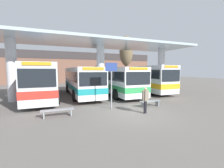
% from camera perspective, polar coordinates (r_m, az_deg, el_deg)
% --- Properties ---
extents(ground_plane, '(100.00, 100.00, 0.00)m').
position_cam_1_polar(ground_plane, '(10.26, 8.84, -10.88)').
color(ground_plane, '#605B56').
extents(townhouse_backdrop, '(40.00, 0.58, 7.07)m').
position_cam_1_polar(townhouse_backdrop, '(35.96, -14.16, 7.10)').
color(townhouse_backdrop, brown).
rests_on(townhouse_backdrop, ground_plane).
extents(station_canopy, '(21.70, 6.39, 5.92)m').
position_cam_1_polar(station_canopy, '(16.81, -4.43, 12.61)').
color(station_canopy, silver).
rests_on(station_canopy, ground_plane).
extents(transit_bus_left_bay, '(2.93, 11.74, 3.42)m').
position_cam_1_polar(transit_bus_left_bay, '(16.86, -24.56, 1.55)').
color(transit_bus_left_bay, silver).
rests_on(transit_bus_left_bay, ground_plane).
extents(transit_bus_center_bay, '(2.81, 11.48, 3.12)m').
position_cam_1_polar(transit_bus_center_bay, '(17.61, -11.79, 1.59)').
color(transit_bus_center_bay, white).
rests_on(transit_bus_center_bay, ground_plane).
extents(transit_bus_right_bay, '(2.91, 10.47, 3.13)m').
position_cam_1_polar(transit_bus_right_bay, '(17.66, 1.19, 1.73)').
color(transit_bus_right_bay, white).
rests_on(transit_bus_right_bay, ground_plane).
extents(transit_bus_far_right_bay, '(2.85, 11.17, 3.36)m').
position_cam_1_polar(transit_bus_far_right_bay, '(20.87, 10.88, 2.47)').
color(transit_bus_far_right_bay, silver).
rests_on(transit_bus_far_right_bay, ground_plane).
extents(waiting_bench_near_pillar, '(1.70, 0.44, 0.46)m').
position_cam_1_polar(waiting_bench_near_pillar, '(12.16, 14.35, -6.78)').
color(waiting_bench_near_pillar, gray).
rests_on(waiting_bench_near_pillar, ground_plane).
extents(waiting_bench_mid_platform, '(1.94, 0.44, 0.46)m').
position_cam_1_polar(waiting_bench_mid_platform, '(9.85, -19.99, -9.71)').
color(waiting_bench_mid_platform, gray).
rests_on(waiting_bench_mid_platform, ground_plane).
extents(info_sign_platform, '(0.90, 0.09, 3.38)m').
position_cam_1_polar(info_sign_platform, '(10.83, -0.25, 2.85)').
color(info_sign_platform, gray).
rests_on(info_sign_platform, ground_plane).
extents(pedestrian_waiting, '(0.61, 0.42, 1.72)m').
position_cam_1_polar(pedestrian_waiting, '(10.10, 12.60, -5.07)').
color(pedestrian_waiting, black).
rests_on(pedestrian_waiting, ground_plane).
extents(poplar_tree_behind_left, '(2.74, 2.74, 9.79)m').
position_cam_1_polar(poplar_tree_behind_left, '(31.17, 5.43, 12.30)').
color(poplar_tree_behind_left, '#473A2B').
rests_on(poplar_tree_behind_left, ground_plane).
extents(parked_car_street, '(4.33, 2.04, 2.19)m').
position_cam_1_polar(parked_car_street, '(32.74, -27.19, 1.53)').
color(parked_car_street, navy).
rests_on(parked_car_street, ground_plane).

